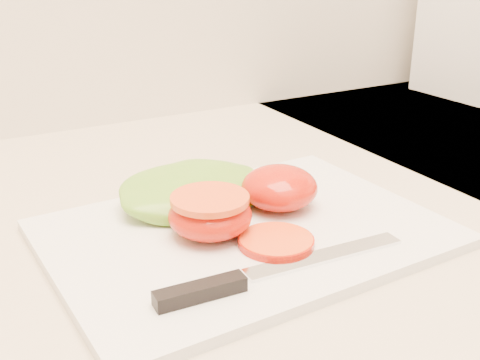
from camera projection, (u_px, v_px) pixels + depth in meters
cutting_board at (245, 233)px, 0.56m from camera, size 0.37×0.27×0.01m
tomato_half_dome at (279, 187)px, 0.60m from camera, size 0.08×0.08×0.04m
tomato_half_cut at (210, 214)px, 0.54m from camera, size 0.08×0.08×0.04m
tomato_slice_0 at (276, 241)px, 0.53m from camera, size 0.06×0.06×0.01m
lettuce_leaf_0 at (194, 190)px, 0.61m from camera, size 0.17×0.12×0.03m
knife at (253, 276)px, 0.47m from camera, size 0.23×0.03×0.01m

